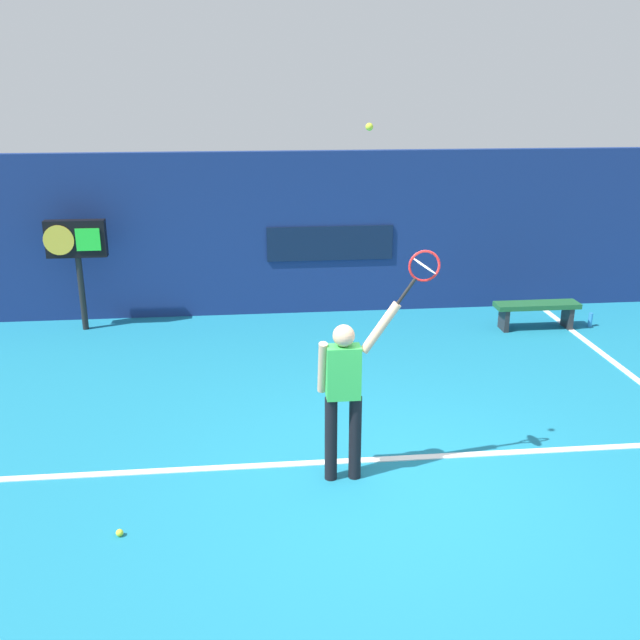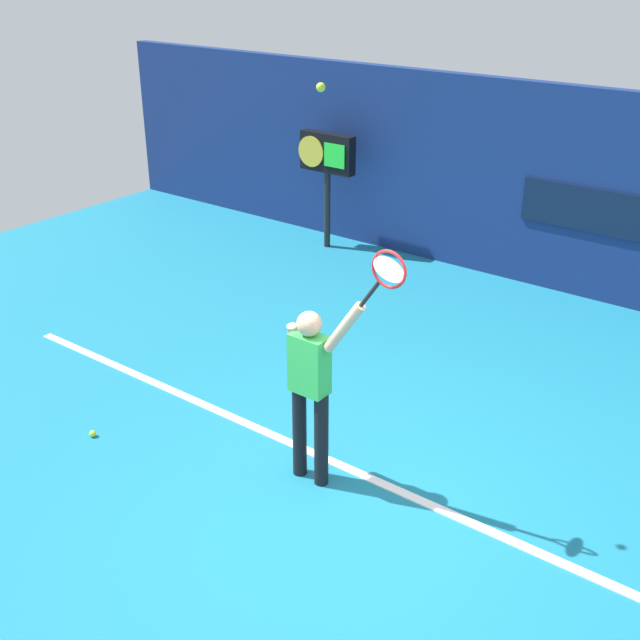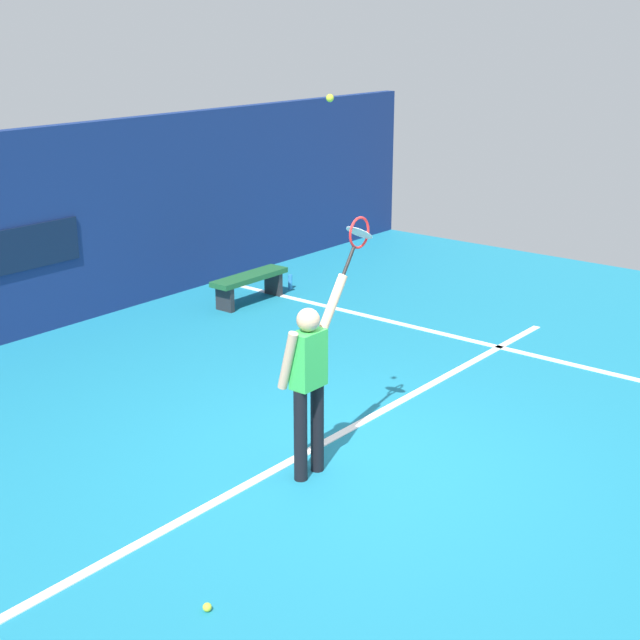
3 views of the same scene
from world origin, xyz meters
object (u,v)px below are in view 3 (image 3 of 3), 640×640
(tennis_ball, at_px, (330,98))
(tennis_racket, at_px, (358,236))
(tennis_player, at_px, (309,377))
(water_bottle, at_px, (290,282))
(court_bench, at_px, (250,281))
(spare_ball, at_px, (207,607))

(tennis_ball, bearing_deg, tennis_racket, 9.43)
(tennis_player, xyz_separation_m, water_bottle, (4.79, 4.34, -0.89))
(tennis_ball, relative_size, court_bench, 0.05)
(water_bottle, bearing_deg, court_bench, 180.00)
(tennis_racket, distance_m, tennis_ball, 1.44)
(spare_ball, bearing_deg, tennis_racket, 15.23)
(tennis_player, relative_size, water_bottle, 7.98)
(tennis_player, height_order, water_bottle, tennis_player)
(water_bottle, bearing_deg, spare_ball, -143.54)
(tennis_racket, distance_m, water_bottle, 6.30)
(court_bench, distance_m, water_bottle, 0.98)
(court_bench, relative_size, spare_ball, 20.59)
(tennis_racket, relative_size, court_bench, 0.43)
(tennis_player, xyz_separation_m, spare_ball, (-2.16, -0.80, -0.97))
(water_bottle, bearing_deg, tennis_player, -137.80)
(water_bottle, relative_size, spare_ball, 3.53)
(tennis_ball, relative_size, water_bottle, 0.28)
(court_bench, bearing_deg, tennis_player, -131.41)
(tennis_player, height_order, tennis_ball, tennis_ball)
(tennis_racket, bearing_deg, water_bottle, 47.05)
(court_bench, xyz_separation_m, water_bottle, (0.96, 0.00, -0.22))
(tennis_player, bearing_deg, tennis_ball, -28.00)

